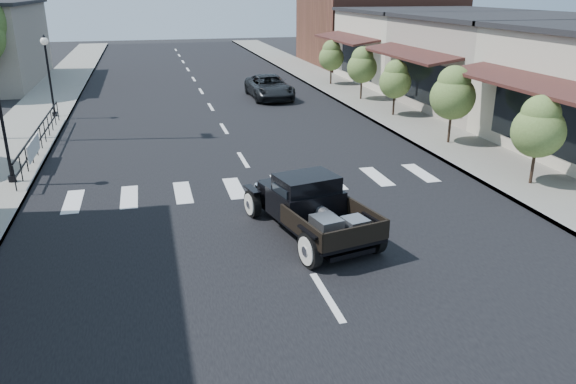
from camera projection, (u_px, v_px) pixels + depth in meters
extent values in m
plane|color=black|center=(291.00, 238.00, 14.18)|extent=(120.00, 120.00, 0.00)
cube|color=black|center=(216.00, 115.00, 27.84)|extent=(14.00, 80.00, 0.02)
cube|color=gray|center=(32.00, 123.00, 25.87)|extent=(3.00, 80.00, 0.15)
cube|color=gray|center=(375.00, 106.00, 29.77)|extent=(3.00, 80.00, 0.15)
cube|color=#9E9385|center=(511.00, 65.00, 28.70)|extent=(10.00, 9.00, 4.50)
cube|color=beige|center=(428.00, 48.00, 36.90)|extent=(10.00, 9.00, 4.50)
cube|color=brown|center=(377.00, 20.00, 45.70)|extent=(11.00, 10.00, 7.00)
imported|color=black|center=(269.00, 87.00, 31.81)|extent=(2.20, 4.69, 1.30)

